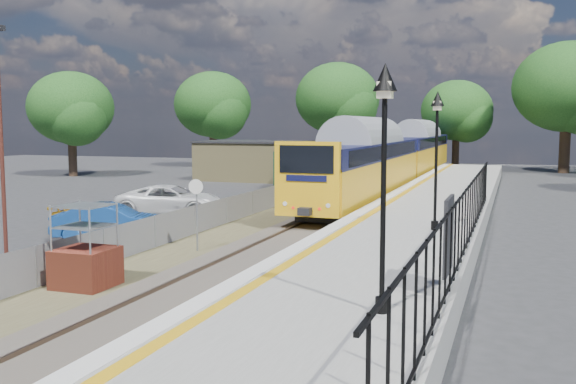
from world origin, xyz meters
The scene contains 17 objects.
ground centered at (0.00, 0.00, 0.00)m, with size 120.00×120.00×0.00m, color #2D2D30.
track_bed centered at (-0.47, 9.67, 0.09)m, with size 5.90×80.00×0.29m.
platform centered at (4.20, 8.00, 0.45)m, with size 5.00×70.00×0.90m, color gray.
platform_edge centered at (2.14, 8.00, 0.90)m, with size 0.90×70.00×0.01m.
victorian_lamp_south centered at (5.50, -4.00, 4.30)m, with size 0.44×0.44×4.60m.
victorian_lamp_north centered at (5.30, 6.00, 4.30)m, with size 0.44×0.44×4.60m.
palisade_fence centered at (6.55, 2.24, 1.84)m, with size 0.12×26.00×2.00m.
wire_fence centered at (-4.20, 12.00, 0.60)m, with size 0.06×52.00×1.20m.
outbuilding centered at (-10.91, 31.21, 1.52)m, with size 10.80×10.10×3.12m.
tree_line centered at (1.40, 42.00, 6.61)m, with size 56.80×43.80×11.88m.
train centered at (0.00, 28.96, 2.34)m, with size 2.82×40.83×3.51m.
brick_plinth centered at (-3.01, -1.47, 1.11)m, with size 1.44×1.44×2.31m.
speed_sign centered at (-2.50, 3.92, 1.71)m, with size 0.51×0.13×2.55m.
carpark_lamp centered at (-6.51, -0.61, 4.13)m, with size 0.25×0.50×7.27m.
car_blue centered at (-6.75, 5.00, 0.70)m, with size 1.49×4.26×1.40m, color navy.
car_yellow centered at (-8.43, 6.28, 0.54)m, with size 1.50×3.70×1.07m, color gold.
car_white centered at (-8.04, 11.89, 0.73)m, with size 2.42×5.25×1.46m, color white.
Camera 1 is at (7.75, -15.59, 4.40)m, focal length 40.00 mm.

